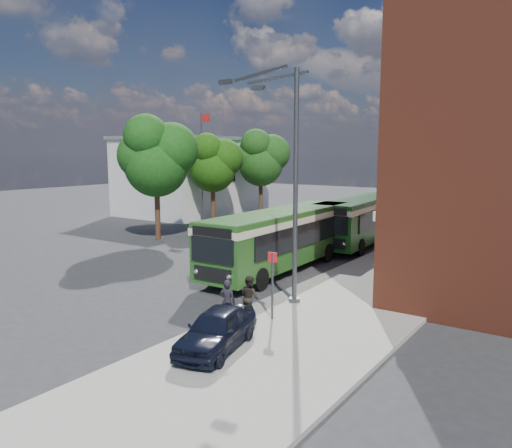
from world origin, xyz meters
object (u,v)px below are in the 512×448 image
Objects in this scene: street_lamp at (287,182)px; parked_car at (217,329)px; bus_front at (282,234)px; bus_rear at (359,217)px.

street_lamp is 2.51× the size of parked_car.
bus_front is 3.24× the size of parked_car.
bus_front is (-3.20, 4.79, -2.96)m from street_lamp.
street_lamp is 0.78× the size of bus_front.
street_lamp reaches higher than bus_rear.
bus_front is 1.14× the size of bus_rear.
bus_front is 8.40m from bus_rear.
street_lamp reaches higher than bus_front.
bus_rear is at bearing 86.21° from bus_front.
bus_rear is (0.55, 8.38, -0.00)m from bus_front.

